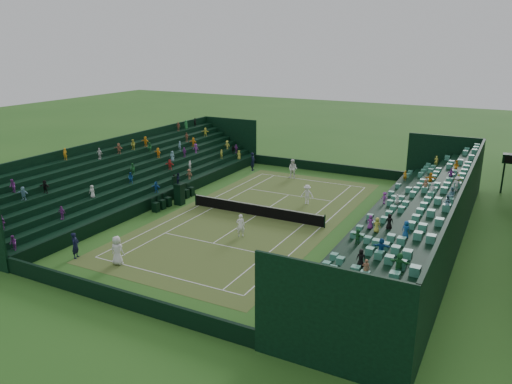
% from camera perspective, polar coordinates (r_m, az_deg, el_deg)
% --- Properties ---
extents(ground, '(160.00, 160.00, 0.00)m').
position_cam_1_polar(ground, '(39.86, -0.00, -2.75)').
color(ground, '#295E1D').
rests_on(ground, ground).
extents(court_surface, '(12.97, 26.77, 0.01)m').
position_cam_1_polar(court_surface, '(39.86, -0.00, -2.75)').
color(court_surface, '#396F25').
rests_on(court_surface, ground).
extents(perimeter_wall_north, '(17.17, 0.20, 1.00)m').
position_cam_1_polar(perimeter_wall_north, '(53.70, 7.92, 2.82)').
color(perimeter_wall_north, black).
rests_on(perimeter_wall_north, ground).
extents(perimeter_wall_south, '(17.17, 0.20, 1.00)m').
position_cam_1_polar(perimeter_wall_south, '(27.79, -15.74, -11.45)').
color(perimeter_wall_south, black).
rests_on(perimeter_wall_south, ground).
extents(perimeter_wall_east, '(0.20, 31.77, 1.00)m').
position_cam_1_polar(perimeter_wall_east, '(36.76, 11.82, -4.03)').
color(perimeter_wall_east, black).
rests_on(perimeter_wall_east, ground).
extents(perimeter_wall_west, '(0.20, 31.77, 1.00)m').
position_cam_1_polar(perimeter_wall_west, '(44.09, -9.81, -0.38)').
color(perimeter_wall_west, black).
rests_on(perimeter_wall_west, ground).
extents(north_grandstand, '(6.60, 32.00, 4.90)m').
position_cam_1_polar(north_grandstand, '(35.61, 18.38, -3.45)').
color(north_grandstand, black).
rests_on(north_grandstand, ground).
extents(south_grandstand, '(6.60, 32.00, 4.90)m').
position_cam_1_polar(south_grandstand, '(46.39, -13.99, 1.58)').
color(south_grandstand, black).
rests_on(south_grandstand, ground).
extents(tennis_net, '(11.67, 0.10, 1.06)m').
position_cam_1_polar(tennis_net, '(39.69, -0.00, -2.04)').
color(tennis_net, black).
rests_on(tennis_net, ground).
extents(umpire_chair, '(0.88, 0.88, 2.78)m').
position_cam_1_polar(umpire_chair, '(42.80, -8.78, 0.11)').
color(umpire_chair, black).
rests_on(umpire_chair, ground).
extents(courtside_chairs, '(0.52, 5.49, 1.14)m').
position_cam_1_polar(courtside_chairs, '(43.37, -9.34, -0.74)').
color(courtside_chairs, black).
rests_on(courtside_chairs, ground).
extents(player_near_west, '(0.98, 0.69, 1.88)m').
position_cam_1_polar(player_near_west, '(32.30, -15.58, -6.45)').
color(player_near_west, white).
rests_on(player_near_west, ground).
extents(player_near_east, '(0.73, 0.68, 1.68)m').
position_cam_1_polar(player_near_east, '(35.50, -1.78, -3.83)').
color(player_near_east, white).
rests_on(player_near_east, ground).
extents(player_far_west, '(0.97, 0.77, 1.97)m').
position_cam_1_polar(player_far_west, '(50.67, 4.24, 2.66)').
color(player_far_west, white).
rests_on(player_far_west, ground).
extents(player_far_east, '(1.21, 0.84, 1.71)m').
position_cam_1_polar(player_far_east, '(42.73, 5.86, -0.28)').
color(player_far_east, white).
rests_on(player_far_east, ground).
extents(line_judge_north, '(0.67, 0.83, 1.97)m').
position_cam_1_polar(line_judge_north, '(53.67, -0.36, 3.51)').
color(line_judge_north, black).
rests_on(line_judge_north, ground).
extents(line_judge_south, '(0.59, 0.73, 1.72)m').
position_cam_1_polar(line_judge_south, '(34.10, -19.95, -5.75)').
color(line_judge_south, black).
rests_on(line_judge_south, ground).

